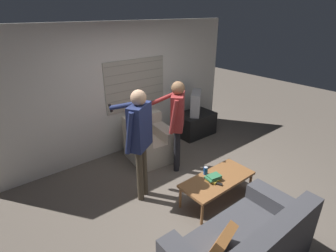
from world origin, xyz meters
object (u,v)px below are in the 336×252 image
at_px(soda_can, 206,171).
at_px(person_left_standing, 139,133).
at_px(book_stack, 213,178).
at_px(tv, 196,103).
at_px(coffee_table, 217,180).
at_px(couch_blue, 243,250).
at_px(person_right_standing, 177,115).
at_px(armchair_beige, 149,142).
at_px(spare_remote, 218,184).

bearing_deg(soda_can, person_left_standing, 142.36).
bearing_deg(book_stack, tv, 52.00).
relative_size(coffee_table, tv, 1.98).
bearing_deg(book_stack, soda_can, 82.68).
relative_size(couch_blue, tv, 2.88).
xyz_separation_m(coffee_table, person_left_standing, (-0.85, 0.80, 0.76)).
bearing_deg(couch_blue, person_right_standing, 69.68).
distance_m(armchair_beige, spare_remote, 1.81).
height_order(coffee_table, book_stack, book_stack).
bearing_deg(person_left_standing, coffee_table, -74.16).
bearing_deg(book_stack, armchair_beige, 89.31).
bearing_deg(soda_can, couch_blue, -118.60).
bearing_deg(person_left_standing, person_right_standing, -14.76).
xyz_separation_m(soda_can, spare_remote, (-0.05, -0.30, -0.05)).
bearing_deg(couch_blue, armchair_beige, 77.73).
distance_m(armchair_beige, person_right_standing, 0.97).
bearing_deg(coffee_table, couch_blue, -125.51).
bearing_deg(couch_blue, coffee_table, 55.68).
height_order(person_left_standing, person_right_standing, person_left_standing).
xyz_separation_m(person_left_standing, book_stack, (0.76, -0.79, -0.68)).
distance_m(armchair_beige, coffee_table, 1.71).
bearing_deg(book_stack, coffee_table, -8.13).
xyz_separation_m(tv, person_left_standing, (-2.25, -1.12, 0.34)).
relative_size(book_stack, soda_can, 1.88).
relative_size(armchair_beige, spare_remote, 6.66).
height_order(couch_blue, coffee_table, couch_blue).
bearing_deg(armchair_beige, tv, -164.86).
bearing_deg(tv, coffee_table, 12.07).
height_order(couch_blue, spare_remote, couch_blue).
xyz_separation_m(person_left_standing, soda_can, (0.78, -0.61, -0.66)).
bearing_deg(tv, person_right_standing, -8.71).
distance_m(person_right_standing, soda_can, 1.08).
height_order(person_right_standing, soda_can, person_right_standing).
distance_m(couch_blue, soda_can, 1.37).
bearing_deg(coffee_table, person_left_standing, 136.58).
bearing_deg(tv, spare_remote, 11.38).
distance_m(person_right_standing, book_stack, 1.25).
bearing_deg(spare_remote, book_stack, 53.80).
bearing_deg(armchair_beige, coffee_table, 99.17).
bearing_deg(soda_can, armchair_beige, 90.12).
xyz_separation_m(armchair_beige, person_left_standing, (-0.78, -0.91, 0.77)).
distance_m(armchair_beige, person_left_standing, 1.43).
height_order(person_left_standing, spare_remote, person_left_standing).
relative_size(coffee_table, person_right_standing, 0.71).
xyz_separation_m(couch_blue, coffee_table, (0.71, 1.00, 0.04)).
height_order(armchair_beige, person_right_standing, person_right_standing).
distance_m(couch_blue, book_stack, 1.19).
bearing_deg(person_left_standing, book_stack, -76.75).
xyz_separation_m(armchair_beige, spare_remote, (-0.05, -1.81, 0.06)).
height_order(person_right_standing, spare_remote, person_right_standing).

